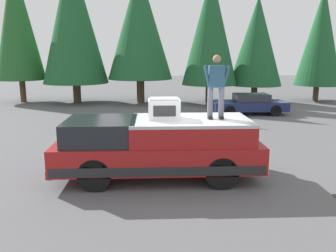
{
  "coord_description": "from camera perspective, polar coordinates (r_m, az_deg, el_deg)",
  "views": [
    {
      "loc": [
        -9.2,
        0.92,
        3.36
      ],
      "look_at": [
        0.29,
        0.48,
        1.35
      ],
      "focal_mm": 36.51,
      "sensor_mm": 36.0,
      "label": 1
    }
  ],
  "objects": [
    {
      "name": "ground_plane",
      "position": [
        9.84,
        2.9,
        -8.05
      ],
      "size": [
        90.0,
        90.0,
        0.0
      ],
      "primitive_type": "plane",
      "color": "#565659"
    },
    {
      "name": "pickup_truck",
      "position": [
        9.34,
        -1.66,
        -3.52
      ],
      "size": [
        2.01,
        5.54,
        1.65
      ],
      "color": "maroon",
      "rests_on": "ground"
    },
    {
      "name": "compressor_unit",
      "position": [
        9.17,
        -0.65,
        2.94
      ],
      "size": [
        0.65,
        0.84,
        0.56
      ],
      "color": "white",
      "rests_on": "pickup_truck"
    },
    {
      "name": "person_on_truck_bed",
      "position": [
        9.18,
        8.05,
        6.77
      ],
      "size": [
        0.29,
        0.72,
        1.69
      ],
      "color": "#4C515B",
      "rests_on": "pickup_truck"
    },
    {
      "name": "parked_car_navy",
      "position": [
        19.93,
        13.46,
        3.59
      ],
      "size": [
        1.64,
        4.1,
        1.16
      ],
      "color": "navy",
      "rests_on": "ground"
    },
    {
      "name": "conifer_far_left",
      "position": [
        27.01,
        24.15,
        13.42
      ],
      "size": [
        3.2,
        3.2,
        7.94
      ],
      "color": "#4C3826",
      "rests_on": "ground"
    },
    {
      "name": "conifer_left",
      "position": [
        24.82,
        14.6,
        13.5
      ],
      "size": [
        3.62,
        3.62,
        7.21
      ],
      "color": "#4C3826",
      "rests_on": "ground"
    },
    {
      "name": "conifer_center_left",
      "position": [
        23.67,
        7.08,
        15.74
      ],
      "size": [
        3.73,
        3.73,
        8.64
      ],
      "color": "#4C3826",
      "rests_on": "ground"
    },
    {
      "name": "conifer_center_right",
      "position": [
        24.08,
        -4.78,
        16.5
      ],
      "size": [
        4.43,
        4.43,
        8.95
      ],
      "color": "#4C3826",
      "rests_on": "ground"
    },
    {
      "name": "conifer_right",
      "position": [
        24.81,
        -15.58,
        16.93
      ],
      "size": [
        4.42,
        4.42,
        10.05
      ],
      "color": "#4C3826",
      "rests_on": "ground"
    },
    {
      "name": "conifer_far_right",
      "position": [
        26.46,
        -23.94,
        15.86
      ],
      "size": [
        3.33,
        3.33,
        9.69
      ],
      "color": "#4C3826",
      "rests_on": "ground"
    }
  ]
}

